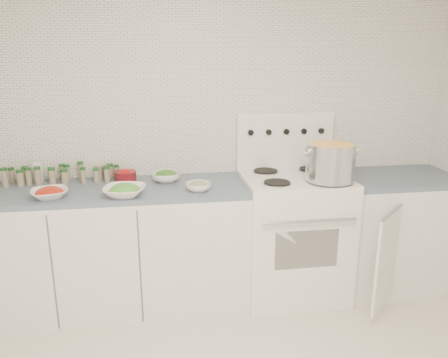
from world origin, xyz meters
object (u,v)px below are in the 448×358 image
bowl_tomato (49,193)px  bowl_snowpea (125,191)px  stock_pot (331,161)px  stove (292,231)px

bowl_tomato → bowl_snowpea: (0.48, -0.04, 0.01)m
stock_pot → bowl_tomato: size_ratio=1.25×
stock_pot → bowl_tomato: stock_pot is taller
bowl_snowpea → stock_pot: bearing=0.6°
stock_pot → bowl_tomato: bearing=179.3°
stove → stock_pot: (0.19, -0.18, 0.59)m
stove → bowl_tomato: bearing=-174.6°
stove → bowl_tomato: 1.74m
stove → bowl_tomato: size_ratio=4.80×
stock_pot → bowl_tomato: (-1.88, 0.02, -0.15)m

